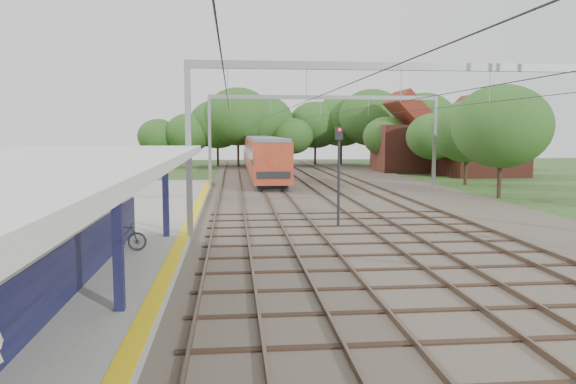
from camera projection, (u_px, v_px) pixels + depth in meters
ballast_bed at (344, 196)px, 37.35m from camera, size 18.00×90.00×0.10m
platform at (119, 247)px, 20.38m from camera, size 5.00×52.00×0.35m
yellow_stripe at (181, 241)px, 20.58m from camera, size 0.45×52.00×0.01m
canopy at (26, 164)px, 12.07m from camera, size 6.40×20.00×3.44m
rail_tracks at (306, 195)px, 37.09m from camera, size 11.80×88.00×0.15m
catenary_system at (350, 111)px, 32.03m from camera, size 17.22×88.00×7.00m
tree_band at (296, 126)px, 63.64m from camera, size 31.72×30.88×8.82m
house_near at (484, 145)px, 54.53m from camera, size 7.00×6.12×7.89m
house_far at (414, 142)px, 59.95m from camera, size 8.00×6.12×8.66m
bicycle at (122, 237)px, 18.76m from camera, size 1.65×0.47×0.99m
train at (261, 154)px, 56.50m from camera, size 2.83×35.24×3.72m
signal_post at (339, 164)px, 24.88m from camera, size 0.32×0.27×4.55m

